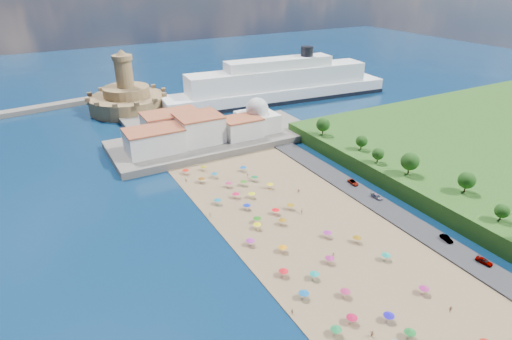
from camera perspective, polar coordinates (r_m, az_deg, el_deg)
ground at (r=128.25m, az=3.88°, el=-7.84°), size 700.00×700.00×0.00m
terrace at (r=189.45m, az=-5.45°, el=4.09°), size 90.00×36.00×3.00m
jetty at (r=214.39m, az=-14.71°, el=5.86°), size 18.00×70.00×2.40m
waterfront_buildings at (r=183.38m, az=-9.36°, el=5.25°), size 57.00×29.00×11.00m
domed_building at (r=193.49m, az=0.15°, el=7.03°), size 16.00×16.00×15.00m
fortress at (r=240.77m, az=-16.78°, el=9.12°), size 40.00×40.00×32.40m
cruise_ship at (r=249.24m, az=3.03°, el=11.17°), size 135.48×31.21×29.32m
beach_parasols at (r=118.74m, az=6.01°, el=-9.73°), size 30.64×115.79×2.20m
beachgoers at (r=124.70m, az=4.61°, el=-8.34°), size 34.25×101.29×1.87m
parked_cars at (r=141.13m, az=18.93°, el=-5.30°), size 2.70×55.86×1.43m
hillside_trees at (r=149.88m, az=21.22°, el=-0.02°), size 16.13×109.02×7.92m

